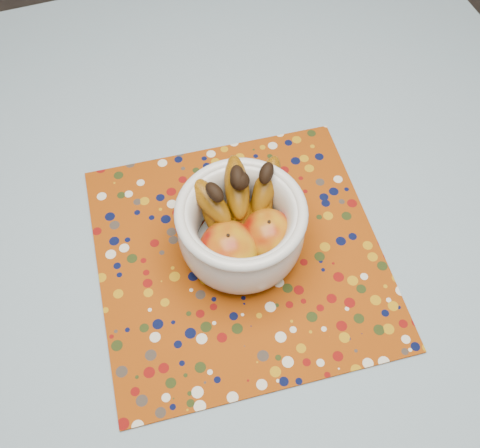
% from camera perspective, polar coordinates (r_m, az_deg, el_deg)
% --- Properties ---
extents(table, '(1.20, 1.20, 0.75)m').
position_cam_1_polar(table, '(1.00, -0.47, -2.01)').
color(table, brown).
rests_on(table, ground).
extents(tablecloth, '(1.32, 1.32, 0.01)m').
position_cam_1_polar(tablecloth, '(0.93, -0.50, 0.47)').
color(tablecloth, '#5E839C').
rests_on(tablecloth, table).
extents(placemat, '(0.48, 0.48, 0.00)m').
position_cam_1_polar(placemat, '(0.89, -0.06, -3.14)').
color(placemat, '#863407').
rests_on(placemat, tablecloth).
extents(fruit_bowl, '(0.22, 0.21, 0.16)m').
position_cam_1_polar(fruit_bowl, '(0.84, 0.17, 0.29)').
color(fruit_bowl, silver).
rests_on(fruit_bowl, placemat).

